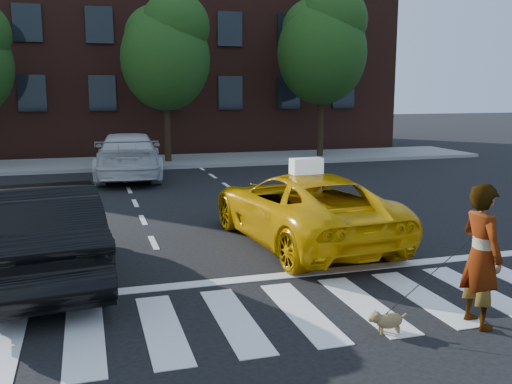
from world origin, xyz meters
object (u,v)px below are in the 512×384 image
taxi (302,207)px  dog (386,320)px  tree_mid (166,48)px  tree_right (323,42)px  black_sedan (38,231)px  white_suv (128,155)px  woman (481,256)px

taxi → dog: 4.67m
tree_mid → tree_right: (7.00, -0.00, 0.41)m
taxi → black_sedan: 5.19m
tree_right → white_suv: 10.53m
tree_right → taxi: tree_right is taller
white_suv → woman: woman is taller
dog → black_sedan: bearing=153.7°
tree_mid → black_sedan: 15.50m
taxi → dog: size_ratio=10.12×
tree_right → white_suv: (-8.93, -3.38, -4.44)m
woman → dog: 1.54m
tree_mid → black_sedan: bearing=-106.4°
taxi → woman: (0.72, -4.71, 0.24)m
woman → dog: woman is taller
woman → white_suv: bearing=13.4°
taxi → white_suv: bearing=-79.5°
black_sedan → dog: (4.50, -3.61, -0.65)m
white_suv → dog: size_ratio=10.86×
tree_right → black_sedan: bearing=-128.0°
taxi → black_sedan: black_sedan is taller
white_suv → dog: 14.78m
tree_mid → woman: (1.58, -18.10, -3.88)m
black_sedan → white_suv: bearing=-108.7°
black_sedan → dog: bearing=134.3°
woman → black_sedan: bearing=57.2°
black_sedan → dog: 5.80m
black_sedan → dog: black_sedan is taller
white_suv → woman: size_ratio=2.91×
dog → white_suv: bearing=111.0°
taxi → white_suv: size_ratio=0.93×
black_sedan → woman: bearing=140.3°
tree_right → black_sedan: size_ratio=1.54×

